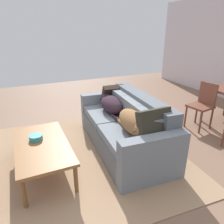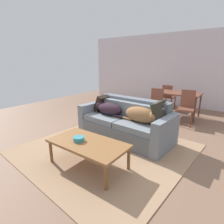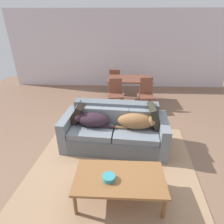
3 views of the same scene
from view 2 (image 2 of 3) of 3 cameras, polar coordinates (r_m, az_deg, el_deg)
ground_plane at (r=3.92m, az=3.56°, el=-9.02°), size 10.00×10.00×0.00m
back_partition at (r=7.27m, az=21.48°, el=12.48°), size 8.00×0.12×2.70m
area_rug at (r=3.54m, az=-1.81°, el=-11.76°), size 3.11×3.09×0.01m
couch at (r=3.94m, az=4.51°, el=-3.56°), size 2.14×1.07×0.86m
dog_on_left_cushion at (r=4.06m, az=-1.16°, el=1.18°), size 0.81×0.41×0.27m
dog_on_right_cushion at (r=3.55m, az=9.64°, el=-0.91°), size 0.88×0.37×0.31m
throw_pillow_by_left_arm at (r=4.37m, az=-3.12°, el=2.82°), size 0.30×0.42×0.42m
throw_pillow_by_right_arm at (r=3.51m, az=15.39°, el=-0.57°), size 0.26×0.47×0.48m
coffee_table at (r=2.88m, az=-7.80°, el=-10.35°), size 1.28×0.68×0.42m
bowl_on_coffee_table at (r=2.91m, az=-10.70°, el=-8.52°), size 0.18×0.18×0.07m
dining_table at (r=5.79m, az=20.25°, el=5.27°), size 1.34×0.81×0.75m
dining_chair_near_left at (r=5.38m, az=13.97°, el=3.15°), size 0.45×0.45×0.90m
dining_chair_near_right at (r=5.14m, az=22.98°, el=1.81°), size 0.44×0.44×0.93m
dining_chair_far_left at (r=6.54m, az=17.68°, el=5.02°), size 0.43×0.43×0.88m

